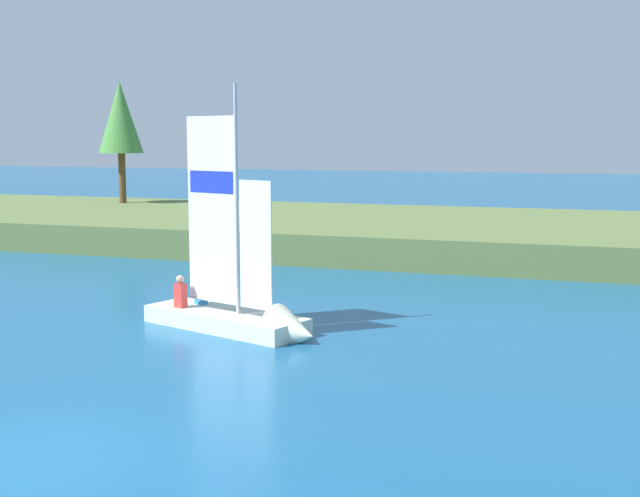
# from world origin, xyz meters

# --- Properties ---
(ground_plane) EXTENTS (200.00, 200.00, 0.00)m
(ground_plane) POSITION_xyz_m (0.00, 0.00, 0.00)
(ground_plane) COLOR #195684
(shore_bank) EXTENTS (80.00, 13.86, 1.14)m
(shore_bank) POSITION_xyz_m (0.00, 24.61, 0.57)
(shore_bank) COLOR #5B703D
(shore_bank) RESTS_ON ground
(shoreline_tree_left) EXTENTS (2.27, 2.27, 6.27)m
(shoreline_tree_left) POSITION_xyz_m (-16.00, 28.10, 5.53)
(shoreline_tree_left) COLOR brown
(shoreline_tree_left) RESTS_ON shore_bank
(sailboat) EXTENTS (4.96, 2.77, 6.16)m
(sailboat) POSITION_xyz_m (-0.15, 8.02, 0.42)
(sailboat) COLOR silver
(sailboat) RESTS_ON ground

